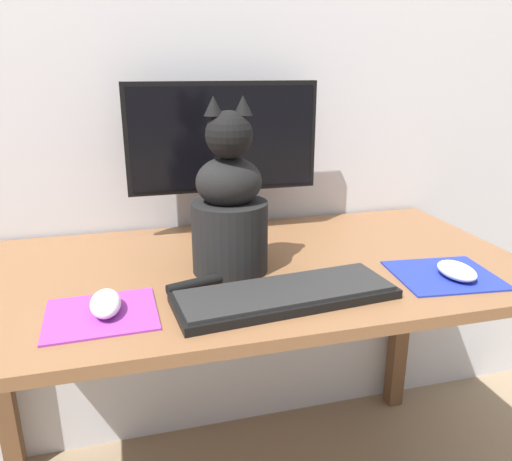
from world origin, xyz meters
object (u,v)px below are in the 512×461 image
at_px(monitor, 224,149).
at_px(computer_mouse_left, 106,303).
at_px(keyboard, 285,294).
at_px(computer_mouse_right, 457,271).
at_px(cat, 229,210).

relative_size(monitor, computer_mouse_left, 4.79).
height_order(monitor, keyboard, monitor).
height_order(computer_mouse_left, computer_mouse_right, computer_mouse_left).
bearing_deg(computer_mouse_left, computer_mouse_right, -2.25).
relative_size(monitor, cat, 1.31).
bearing_deg(computer_mouse_left, cat, 28.69).
distance_m(computer_mouse_right, cat, 0.51).
xyz_separation_m(monitor, computer_mouse_left, (-0.31, -0.40, -0.21)).
xyz_separation_m(computer_mouse_right, cat, (-0.46, 0.17, 0.12)).
relative_size(computer_mouse_right, cat, 0.27).
bearing_deg(keyboard, monitor, 88.77).
distance_m(monitor, computer_mouse_right, 0.64).
bearing_deg(cat, keyboard, -64.23).
height_order(monitor, computer_mouse_left, monitor).
xyz_separation_m(computer_mouse_left, computer_mouse_right, (0.73, -0.03, -0.00)).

